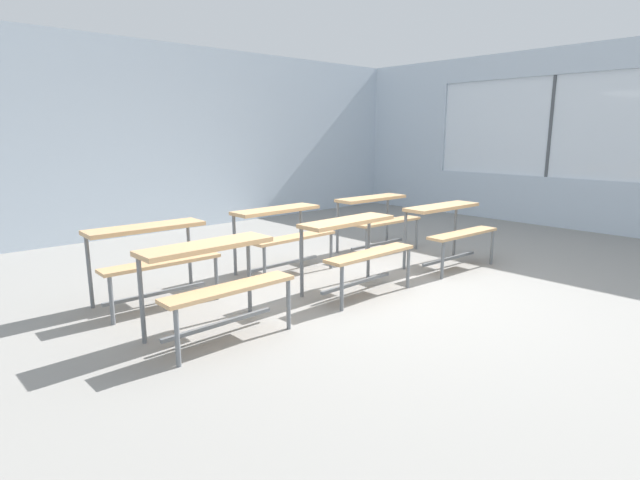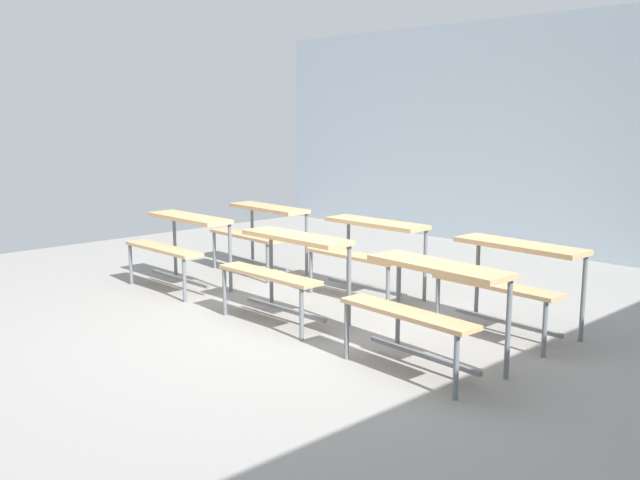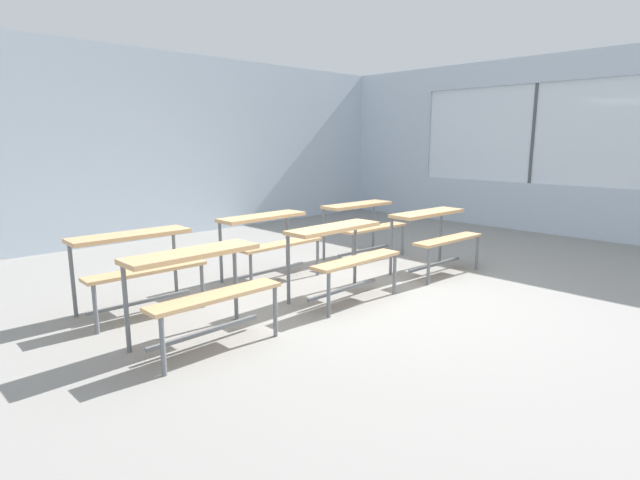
% 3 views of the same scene
% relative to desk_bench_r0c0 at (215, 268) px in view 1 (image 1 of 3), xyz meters
% --- Properties ---
extents(ground, '(10.00, 9.00, 0.05)m').
position_rel_desk_bench_r0c0_xyz_m(ground, '(1.87, -0.06, -0.59)').
color(ground, gray).
extents(wall_back, '(10.00, 0.12, 3.00)m').
position_rel_desk_bench_r0c0_xyz_m(wall_back, '(1.87, 4.44, 0.94)').
color(wall_back, silver).
rests_on(wall_back, ground).
extents(wall_right, '(0.12, 9.00, 3.00)m').
position_rel_desk_bench_r0c0_xyz_m(wall_right, '(6.87, -0.19, 0.88)').
color(wall_right, silver).
rests_on(wall_right, ground).
extents(desk_bench_r0c0, '(1.11, 0.61, 0.74)m').
position_rel_desk_bench_r0c0_xyz_m(desk_bench_r0c0, '(0.00, 0.00, 0.00)').
color(desk_bench_r0c0, tan).
rests_on(desk_bench_r0c0, ground).
extents(desk_bench_r0c1, '(1.11, 0.61, 0.74)m').
position_rel_desk_bench_r0c0_xyz_m(desk_bench_r0c1, '(1.63, 0.03, 0.00)').
color(desk_bench_r0c1, tan).
rests_on(desk_bench_r0c1, ground).
extents(desk_bench_r0c2, '(1.12, 0.63, 0.74)m').
position_rel_desk_bench_r0c0_xyz_m(desk_bench_r0c2, '(3.20, -0.03, 0.00)').
color(desk_bench_r0c2, tan).
rests_on(desk_bench_r0c2, ground).
extents(desk_bench_r1c0, '(1.11, 0.61, 0.74)m').
position_rel_desk_bench_r0c0_xyz_m(desk_bench_r1c0, '(-0.04, 1.08, 0.00)').
color(desk_bench_r1c0, tan).
rests_on(desk_bench_r1c0, ground).
extents(desk_bench_r1c1, '(1.11, 0.62, 0.74)m').
position_rel_desk_bench_r0c0_xyz_m(desk_bench_r1c1, '(1.57, 1.14, 0.00)').
color(desk_bench_r1c1, tan).
rests_on(desk_bench_r1c1, ground).
extents(desk_bench_r1c2, '(1.12, 0.62, 0.74)m').
position_rel_desk_bench_r0c0_xyz_m(desk_bench_r1c2, '(3.17, 1.10, 0.00)').
color(desk_bench_r1c2, tan).
rests_on(desk_bench_r1c2, ground).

